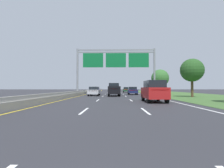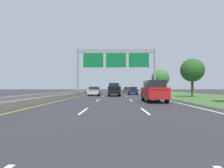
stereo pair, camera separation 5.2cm
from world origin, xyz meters
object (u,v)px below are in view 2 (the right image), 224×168
at_px(car_silver_left_lane_sedan, 94,91).
at_px(overhead_sign_gantry, 116,62).
at_px(car_red_right_lane_suv, 154,91).
at_px(roadside_tree_mid, 192,70).
at_px(car_navy_right_lane_sedan, 133,91).
at_px(car_blue_centre_lane_sedan, 114,90).
at_px(car_darkgreen_right_lane_sedan, 126,90).
at_px(pickup_truck_black, 114,90).
at_px(roadside_tree_far, 160,78).

bearing_deg(car_silver_left_lane_sedan, overhead_sign_gantry, -56.23).
distance_m(car_red_right_lane_suv, roadside_tree_mid, 12.04).
xyz_separation_m(overhead_sign_gantry, car_navy_right_lane_sedan, (3.43, 2.68, -5.47)).
bearing_deg(overhead_sign_gantry, car_navy_right_lane_sedan, 38.02).
bearing_deg(car_blue_centre_lane_sedan, overhead_sign_gantry, -179.47).
distance_m(car_silver_left_lane_sedan, car_red_right_lane_suv, 15.34).
relative_size(car_navy_right_lane_sedan, roadside_tree_mid, 0.77).
bearing_deg(roadside_tree_mid, car_red_right_lane_suv, -130.97).
bearing_deg(car_darkgreen_right_lane_sedan, car_silver_left_lane_sedan, 162.75).
bearing_deg(pickup_truck_black, car_darkgreen_right_lane_sedan, -10.20).
bearing_deg(car_silver_left_lane_sedan, car_darkgreen_right_lane_sedan, -17.66).
bearing_deg(pickup_truck_black, car_red_right_lane_suv, -163.30).
xyz_separation_m(car_darkgreen_right_lane_sedan, car_red_right_lane_suv, (0.34, -35.37, 0.28)).
bearing_deg(car_darkgreen_right_lane_sedan, roadside_tree_far, -139.64).
height_order(car_darkgreen_right_lane_sedan, roadside_tree_mid, roadside_tree_mid).
bearing_deg(roadside_tree_mid, car_silver_left_lane_sedan, 163.18).
bearing_deg(pickup_truck_black, car_blue_centre_lane_sedan, -0.91).
bearing_deg(car_red_right_lane_suv, car_navy_right_lane_sedan, 0.96).
bearing_deg(car_blue_centre_lane_sedan, car_red_right_lane_suv, -174.32).
relative_size(pickup_truck_black, car_navy_right_lane_sedan, 1.23).
bearing_deg(roadside_tree_mid, overhead_sign_gantry, 147.84).
relative_size(car_silver_left_lane_sedan, car_blue_centre_lane_sedan, 1.00).
xyz_separation_m(pickup_truck_black, car_darkgreen_right_lane_sedan, (3.66, 22.93, -0.26)).
bearing_deg(car_red_right_lane_suv, pickup_truck_black, 18.18).
relative_size(car_blue_centre_lane_sedan, car_red_right_lane_suv, 0.94).
xyz_separation_m(car_navy_right_lane_sedan, car_blue_centre_lane_sedan, (-3.89, 17.56, 0.00)).
relative_size(car_navy_right_lane_sedan, car_red_right_lane_suv, 0.94).
height_order(car_navy_right_lane_sedan, roadside_tree_mid, roadside_tree_mid).
distance_m(car_darkgreen_right_lane_sedan, roadside_tree_mid, 27.90).
bearing_deg(car_blue_centre_lane_sedan, car_darkgreen_right_lane_sedan, -102.89).
bearing_deg(roadside_tree_mid, car_blue_centre_lane_sedan, 113.26).
bearing_deg(overhead_sign_gantry, roadside_tree_far, 42.58).
distance_m(car_silver_left_lane_sedan, car_navy_right_lane_sedan, 8.94).
height_order(car_red_right_lane_suv, roadside_tree_mid, roadside_tree_mid).
height_order(overhead_sign_gantry, roadside_tree_mid, overhead_sign_gantry).
relative_size(pickup_truck_black, car_blue_centre_lane_sedan, 1.23).
bearing_deg(car_navy_right_lane_sedan, car_red_right_lane_suv, -178.12).
height_order(car_red_right_lane_suv, roadside_tree_far, roadside_tree_far).
relative_size(overhead_sign_gantry, roadside_tree_mid, 2.63).
height_order(car_blue_centre_lane_sedan, car_red_right_lane_suv, car_red_right_lane_suv).
bearing_deg(car_blue_centre_lane_sedan, car_navy_right_lane_sedan, -168.27).
distance_m(roadside_tree_mid, roadside_tree_far, 17.23).
xyz_separation_m(pickup_truck_black, roadside_tree_mid, (11.67, -3.61, 2.92)).
bearing_deg(car_red_right_lane_suv, car_silver_left_lane_sedan, 29.44).
relative_size(overhead_sign_gantry, car_navy_right_lane_sedan, 3.39).
height_order(overhead_sign_gantry, pickup_truck_black, overhead_sign_gantry).
xyz_separation_m(car_red_right_lane_suv, roadside_tree_mid, (7.67, 8.83, 2.90)).
height_order(overhead_sign_gantry, car_blue_centre_lane_sedan, overhead_sign_gantry).
bearing_deg(car_blue_centre_lane_sedan, pickup_truck_black, 179.45).
xyz_separation_m(overhead_sign_gantry, roadside_tree_mid, (11.30, -7.10, -2.29)).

